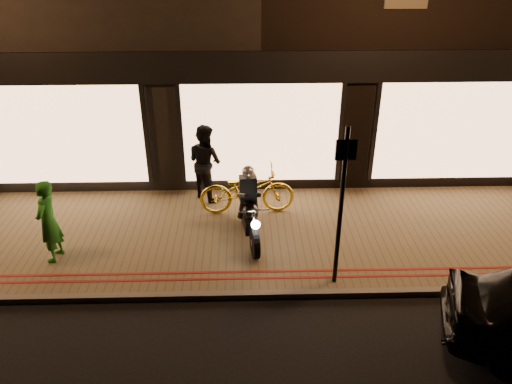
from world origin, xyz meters
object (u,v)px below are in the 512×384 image
bicycle_gold (247,190)px  person_green (48,221)px  sign_post (341,201)px  motorcycle (250,212)px

bicycle_gold → person_green: 4.13m
sign_post → bicycle_gold: (-1.56, 2.56, -1.12)m
bicycle_gold → person_green: bearing=111.2°
sign_post → person_green: sign_post is taller
sign_post → person_green: 5.46m
person_green → sign_post: bearing=87.3°
motorcycle → sign_post: 2.38m
sign_post → person_green: bearing=170.7°
motorcycle → person_green: 3.86m
motorcycle → sign_post: sign_post is taller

